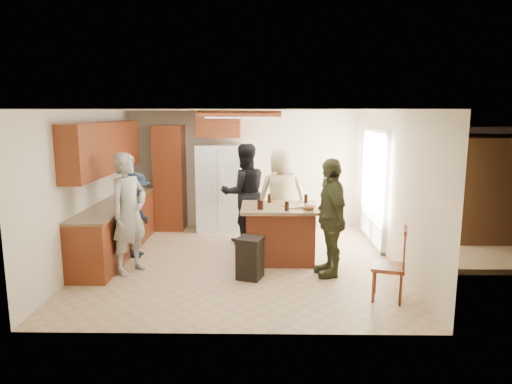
{
  "coord_description": "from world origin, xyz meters",
  "views": [
    {
      "loc": [
        0.37,
        -7.29,
        2.47
      ],
      "look_at": [
        0.25,
        0.21,
        1.15
      ],
      "focal_mm": 32.0,
      "sensor_mm": 36.0,
      "label": 1
    }
  ],
  "objects_px": {
    "person_behind_right": "(282,197)",
    "spindle_chair": "(390,267)",
    "person_behind_left": "(244,193)",
    "person_counter": "(136,215)",
    "person_front_left": "(129,213)",
    "kitchen_island": "(280,233)",
    "trash_bin": "(250,258)",
    "refrigerator": "(219,188)",
    "person_side_right": "(330,217)"
  },
  "relations": [
    {
      "from": "person_behind_left",
      "to": "refrigerator",
      "type": "bearing_deg",
      "value": -74.72
    },
    {
      "from": "person_counter",
      "to": "kitchen_island",
      "type": "xyz_separation_m",
      "value": [
        2.46,
        -0.17,
        -0.26
      ]
    },
    {
      "from": "person_front_left",
      "to": "kitchen_island",
      "type": "xyz_separation_m",
      "value": [
        2.34,
        0.6,
        -0.46
      ]
    },
    {
      "from": "person_behind_left",
      "to": "trash_bin",
      "type": "xyz_separation_m",
      "value": [
        0.16,
        -2.01,
        -0.62
      ]
    },
    {
      "from": "person_counter",
      "to": "person_behind_right",
      "type": "bearing_deg",
      "value": -72.74
    },
    {
      "from": "person_side_right",
      "to": "person_counter",
      "type": "xyz_separation_m",
      "value": [
        -3.2,
        0.85,
        -0.17
      ]
    },
    {
      "from": "person_behind_left",
      "to": "person_counter",
      "type": "distance_m",
      "value": 2.08
    },
    {
      "from": "person_side_right",
      "to": "kitchen_island",
      "type": "height_order",
      "value": "person_side_right"
    },
    {
      "from": "person_behind_right",
      "to": "person_side_right",
      "type": "xyz_separation_m",
      "value": [
        0.67,
        -1.5,
        -0.02
      ]
    },
    {
      "from": "person_front_left",
      "to": "kitchen_island",
      "type": "height_order",
      "value": "person_front_left"
    },
    {
      "from": "person_behind_right",
      "to": "kitchen_island",
      "type": "xyz_separation_m",
      "value": [
        -0.07,
        -0.82,
        -0.45
      ]
    },
    {
      "from": "person_front_left",
      "to": "person_side_right",
      "type": "relative_size",
      "value": 1.04
    },
    {
      "from": "person_front_left",
      "to": "person_behind_right",
      "type": "xyz_separation_m",
      "value": [
        2.41,
        1.43,
        -0.01
      ]
    },
    {
      "from": "person_counter",
      "to": "trash_bin",
      "type": "height_order",
      "value": "person_counter"
    },
    {
      "from": "person_front_left",
      "to": "trash_bin",
      "type": "distance_m",
      "value": 1.98
    },
    {
      "from": "person_behind_right",
      "to": "refrigerator",
      "type": "height_order",
      "value": "person_behind_right"
    },
    {
      "from": "person_behind_right",
      "to": "spindle_chair",
      "type": "relative_size",
      "value": 1.86
    },
    {
      "from": "person_counter",
      "to": "trash_bin",
      "type": "distance_m",
      "value": 2.27
    },
    {
      "from": "kitchen_island",
      "to": "trash_bin",
      "type": "relative_size",
      "value": 2.03
    },
    {
      "from": "person_behind_left",
      "to": "refrigerator",
      "type": "height_order",
      "value": "person_behind_left"
    },
    {
      "from": "person_side_right",
      "to": "kitchen_island",
      "type": "bearing_deg",
      "value": -142.25
    },
    {
      "from": "person_side_right",
      "to": "person_counter",
      "type": "height_order",
      "value": "person_side_right"
    },
    {
      "from": "person_front_left",
      "to": "person_counter",
      "type": "xyz_separation_m",
      "value": [
        -0.12,
        0.77,
        -0.2
      ]
    },
    {
      "from": "person_counter",
      "to": "refrigerator",
      "type": "relative_size",
      "value": 0.81
    },
    {
      "from": "person_front_left",
      "to": "kitchen_island",
      "type": "relative_size",
      "value": 1.46
    },
    {
      "from": "person_counter",
      "to": "spindle_chair",
      "type": "height_order",
      "value": "person_counter"
    },
    {
      "from": "person_front_left",
      "to": "refrigerator",
      "type": "relative_size",
      "value": 1.04
    },
    {
      "from": "kitchen_island",
      "to": "spindle_chair",
      "type": "relative_size",
      "value": 1.29
    },
    {
      "from": "person_front_left",
      "to": "person_behind_left",
      "type": "relative_size",
      "value": 0.99
    },
    {
      "from": "person_front_left",
      "to": "person_counter",
      "type": "bearing_deg",
      "value": 37.59
    },
    {
      "from": "spindle_chair",
      "to": "refrigerator",
      "type": "bearing_deg",
      "value": 125.5
    },
    {
      "from": "trash_bin",
      "to": "spindle_chair",
      "type": "relative_size",
      "value": 0.63
    },
    {
      "from": "person_behind_left",
      "to": "trash_bin",
      "type": "relative_size",
      "value": 2.99
    },
    {
      "from": "kitchen_island",
      "to": "trash_bin",
      "type": "xyz_separation_m",
      "value": [
        -0.47,
        -0.85,
        -0.16
      ]
    },
    {
      "from": "person_front_left",
      "to": "person_behind_right",
      "type": "relative_size",
      "value": 1.01
    },
    {
      "from": "person_behind_left",
      "to": "kitchen_island",
      "type": "bearing_deg",
      "value": 100.87
    },
    {
      "from": "kitchen_island",
      "to": "trash_bin",
      "type": "height_order",
      "value": "kitchen_island"
    },
    {
      "from": "person_behind_right",
      "to": "refrigerator",
      "type": "bearing_deg",
      "value": -38.52
    },
    {
      "from": "person_behind_right",
      "to": "kitchen_island",
      "type": "distance_m",
      "value": 0.94
    },
    {
      "from": "refrigerator",
      "to": "trash_bin",
      "type": "bearing_deg",
      "value": -75.82
    },
    {
      "from": "person_front_left",
      "to": "kitchen_island",
      "type": "distance_m",
      "value": 2.46
    },
    {
      "from": "person_counter",
      "to": "refrigerator",
      "type": "height_order",
      "value": "refrigerator"
    },
    {
      "from": "person_behind_right",
      "to": "kitchen_island",
      "type": "height_order",
      "value": "person_behind_right"
    },
    {
      "from": "trash_bin",
      "to": "kitchen_island",
      "type": "bearing_deg",
      "value": 60.93
    },
    {
      "from": "person_counter",
      "to": "kitchen_island",
      "type": "distance_m",
      "value": 2.48
    },
    {
      "from": "person_behind_right",
      "to": "spindle_chair",
      "type": "height_order",
      "value": "person_behind_right"
    },
    {
      "from": "spindle_chair",
      "to": "person_behind_left",
      "type": "bearing_deg",
      "value": 126.16
    },
    {
      "from": "trash_bin",
      "to": "spindle_chair",
      "type": "xyz_separation_m",
      "value": [
        1.87,
        -0.77,
        0.13
      ]
    },
    {
      "from": "person_front_left",
      "to": "trash_bin",
      "type": "xyz_separation_m",
      "value": [
        1.87,
        -0.25,
        -0.62
      ]
    },
    {
      "from": "person_behind_right",
      "to": "trash_bin",
      "type": "xyz_separation_m",
      "value": [
        -0.54,
        -1.68,
        -0.61
      ]
    }
  ]
}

